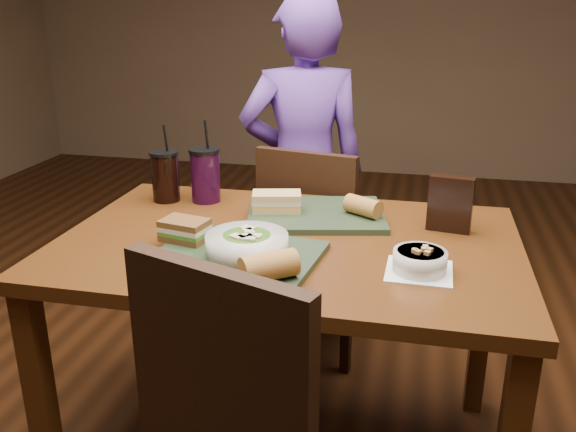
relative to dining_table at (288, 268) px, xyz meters
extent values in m
cube|color=#4E2A0F|center=(-0.60, -0.38, -0.30)|extent=(0.06, 0.06, 0.71)
cube|color=#4E2A0F|center=(-0.60, 0.38, -0.30)|extent=(0.06, 0.06, 0.71)
cube|color=#4E2A0F|center=(0.60, 0.38, -0.30)|extent=(0.06, 0.06, 0.71)
cube|color=#4E2A0F|center=(0.00, 0.00, 0.07)|extent=(1.30, 0.85, 0.04)
cube|color=black|center=(0.01, -0.65, 0.05)|extent=(0.40, 0.18, 0.49)
cube|color=black|center=(-0.04, 0.66, -0.25)|extent=(0.46, 0.46, 0.04)
cube|color=black|center=(-0.04, 0.49, 0.00)|extent=(0.38, 0.12, 0.46)
cube|color=black|center=(-0.21, 0.50, -0.46)|extent=(0.04, 0.04, 0.39)
cube|color=black|center=(0.12, 0.50, -0.46)|extent=(0.04, 0.04, 0.39)
cube|color=black|center=(-0.21, 0.83, -0.46)|extent=(0.04, 0.04, 0.39)
cube|color=black|center=(0.12, 0.83, -0.46)|extent=(0.04, 0.04, 0.39)
imported|color=#5F3798|center=(-0.12, 0.82, 0.06)|extent=(0.60, 0.48, 1.43)
cube|color=#263621|center=(-0.10, -0.17, 0.10)|extent=(0.46, 0.37, 0.02)
cube|color=#263621|center=(0.04, 0.20, 0.10)|extent=(0.48, 0.40, 0.02)
cylinder|color=silver|center=(-0.07, -0.19, 0.14)|extent=(0.21, 0.21, 0.06)
ellipsoid|color=#427219|center=(-0.07, -0.19, 0.15)|extent=(0.17, 0.17, 0.05)
cube|color=beige|center=(-0.08, -0.22, 0.17)|extent=(0.04, 0.04, 0.01)
cube|color=beige|center=(-0.05, -0.22, 0.17)|extent=(0.04, 0.03, 0.01)
cube|color=beige|center=(-0.06, -0.18, 0.17)|extent=(0.04, 0.04, 0.01)
cube|color=beige|center=(-0.07, -0.16, 0.17)|extent=(0.04, 0.04, 0.01)
cube|color=beige|center=(-0.04, -0.20, 0.17)|extent=(0.04, 0.03, 0.01)
cube|color=beige|center=(-0.06, -0.21, 0.17)|extent=(0.04, 0.04, 0.01)
cube|color=white|center=(0.37, -0.15, 0.09)|extent=(0.17, 0.17, 0.00)
cylinder|color=silver|center=(0.37, -0.15, 0.12)|extent=(0.13, 0.13, 0.05)
cylinder|color=black|center=(0.37, -0.15, 0.14)|extent=(0.12, 0.12, 0.01)
cube|color=#B28947|center=(0.38, -0.13, 0.15)|extent=(0.01, 0.01, 0.01)
cube|color=#B28947|center=(0.39, -0.15, 0.15)|extent=(0.02, 0.02, 0.01)
cube|color=#B28947|center=(0.36, -0.17, 0.15)|extent=(0.02, 0.02, 0.01)
cube|color=#B28947|center=(0.36, -0.16, 0.15)|extent=(0.02, 0.02, 0.01)
cube|color=#B28947|center=(0.38, -0.15, 0.15)|extent=(0.02, 0.02, 0.01)
cube|color=#B28947|center=(0.39, -0.17, 0.15)|extent=(0.02, 0.02, 0.01)
cube|color=#593819|center=(-0.27, -0.11, 0.12)|extent=(0.14, 0.11, 0.02)
cube|color=#3F721E|center=(-0.27, -0.11, 0.13)|extent=(0.14, 0.11, 0.01)
cube|color=beige|center=(-0.27, -0.11, 0.14)|extent=(0.14, 0.11, 0.01)
cube|color=#593819|center=(-0.27, -0.11, 0.16)|extent=(0.14, 0.11, 0.02)
cube|color=tan|center=(-0.08, 0.18, 0.12)|extent=(0.17, 0.11, 0.02)
cube|color=orange|center=(-0.08, 0.18, 0.13)|extent=(0.17, 0.11, 0.01)
cube|color=beige|center=(-0.08, 0.18, 0.14)|extent=(0.17, 0.11, 0.01)
cube|color=tan|center=(-0.08, 0.18, 0.16)|extent=(0.17, 0.11, 0.02)
cylinder|color=#AD7533|center=(0.02, -0.31, 0.14)|extent=(0.15, 0.14, 0.07)
cylinder|color=#AD7533|center=(0.19, 0.20, 0.14)|extent=(0.13, 0.11, 0.06)
cylinder|color=black|center=(-0.48, 0.26, 0.17)|extent=(0.09, 0.09, 0.16)
cylinder|color=black|center=(-0.48, 0.26, 0.26)|extent=(0.10, 0.10, 0.01)
cylinder|color=black|center=(-0.47, 0.26, 0.30)|extent=(0.01, 0.03, 0.10)
cylinder|color=black|center=(-0.35, 0.28, 0.18)|extent=(0.10, 0.10, 0.17)
cylinder|color=black|center=(-0.35, 0.28, 0.27)|extent=(0.10, 0.10, 0.01)
cylinder|color=black|center=(-0.34, 0.28, 0.32)|extent=(0.01, 0.03, 0.11)
cube|color=black|center=(0.45, 0.17, 0.17)|extent=(0.13, 0.06, 0.17)
camera|label=1|loc=(0.35, -1.58, 0.74)|focal=38.00mm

